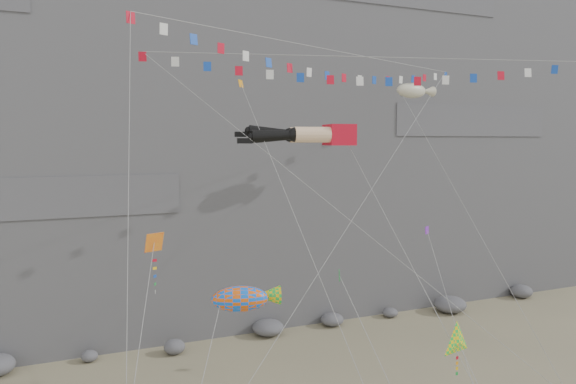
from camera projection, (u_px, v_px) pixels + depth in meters
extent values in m
cube|color=slate|center=(214.00, 54.00, 57.89)|extent=(80.00, 28.00, 50.00)
cube|color=red|center=(339.00, 135.00, 34.47)|extent=(1.98, 2.44, 1.28)
cylinder|color=beige|center=(312.00, 135.00, 33.46)|extent=(2.31, 1.36, 0.94)
sphere|color=black|center=(295.00, 135.00, 33.24)|extent=(0.87, 0.87, 0.87)
cone|color=black|center=(273.00, 136.00, 32.98)|extent=(2.69, 1.29, 0.88)
cube|color=black|center=(244.00, 141.00, 32.65)|extent=(0.89, 0.53, 0.31)
cylinder|color=beige|center=(307.00, 135.00, 34.71)|extent=(2.31, 1.36, 0.94)
sphere|color=black|center=(290.00, 135.00, 34.49)|extent=(0.87, 0.87, 0.87)
cone|color=black|center=(270.00, 133.00, 34.21)|extent=(2.71, 1.30, 0.94)
cube|color=black|center=(242.00, 134.00, 33.86)|extent=(0.89, 0.53, 0.31)
cylinder|color=gray|center=(423.00, 291.00, 29.15)|extent=(0.03, 0.03, 21.78)
cylinder|color=gray|center=(260.00, 240.00, 28.61)|extent=(0.03, 0.03, 30.00)
cylinder|color=gray|center=(478.00, 231.00, 33.87)|extent=(0.03, 0.03, 24.56)
cylinder|color=gray|center=(482.00, 227.00, 39.09)|extent=(0.03, 0.03, 24.94)
cylinder|color=gray|center=(312.00, 259.00, 29.77)|extent=(0.03, 0.03, 23.81)
cylinder|color=gray|center=(456.00, 329.00, 33.14)|extent=(0.03, 0.03, 15.77)
cylinder|color=gray|center=(390.00, 384.00, 26.76)|extent=(0.03, 0.03, 12.27)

